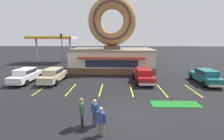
{
  "coord_description": "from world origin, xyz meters",
  "views": [
    {
      "loc": [
        -0.78,
        -9.07,
        5.08
      ],
      "look_at": [
        -1.2,
        5.0,
        2.0
      ],
      "focal_mm": 24.0,
      "sensor_mm": 36.0,
      "label": 1
    }
  ],
  "objects_px": {
    "pedestrian_leather_jacket_man": "(101,120)",
    "pedestrian_hooded_kid": "(95,111)",
    "car_red": "(143,75)",
    "traffic_light_pole": "(62,45)",
    "putting_flag_pin": "(196,98)",
    "car_teal": "(206,76)",
    "car_white": "(26,75)",
    "pedestrian_blue_sweater_man": "(82,111)",
    "trash_bin": "(155,71)",
    "car_champagne": "(54,75)",
    "golf_ball": "(171,102)"
  },
  "relations": [
    {
      "from": "pedestrian_leather_jacket_man",
      "to": "trash_bin",
      "type": "bearing_deg",
      "value": 65.75
    },
    {
      "from": "golf_ball",
      "to": "pedestrian_leather_jacket_man",
      "type": "height_order",
      "value": "pedestrian_leather_jacket_man"
    },
    {
      "from": "car_white",
      "to": "pedestrian_hooded_kid",
      "type": "bearing_deg",
      "value": -42.82
    },
    {
      "from": "pedestrian_hooded_kid",
      "to": "traffic_light_pole",
      "type": "height_order",
      "value": "traffic_light_pole"
    },
    {
      "from": "car_white",
      "to": "car_teal",
      "type": "relative_size",
      "value": 1.01
    },
    {
      "from": "pedestrian_hooded_kid",
      "to": "traffic_light_pole",
      "type": "distance_m",
      "value": 21.47
    },
    {
      "from": "car_champagne",
      "to": "trash_bin",
      "type": "height_order",
      "value": "car_champagne"
    },
    {
      "from": "putting_flag_pin",
      "to": "pedestrian_blue_sweater_man",
      "type": "relative_size",
      "value": 0.31
    },
    {
      "from": "trash_bin",
      "to": "traffic_light_pole",
      "type": "distance_m",
      "value": 17.03
    },
    {
      "from": "pedestrian_leather_jacket_man",
      "to": "traffic_light_pole",
      "type": "height_order",
      "value": "traffic_light_pole"
    },
    {
      "from": "car_champagne",
      "to": "traffic_light_pole",
      "type": "bearing_deg",
      "value": 104.22
    },
    {
      "from": "golf_ball",
      "to": "pedestrian_hooded_kid",
      "type": "distance_m",
      "value": 6.5
    },
    {
      "from": "car_red",
      "to": "trash_bin",
      "type": "distance_m",
      "value": 4.47
    },
    {
      "from": "car_red",
      "to": "car_teal",
      "type": "xyz_separation_m",
      "value": [
        6.88,
        -0.25,
        0.0
      ]
    },
    {
      "from": "traffic_light_pole",
      "to": "golf_ball",
      "type": "bearing_deg",
      "value": -48.49
    },
    {
      "from": "golf_ball",
      "to": "car_white",
      "type": "xyz_separation_m",
      "value": [
        -14.72,
        5.23,
        0.82
      ]
    },
    {
      "from": "car_red",
      "to": "car_teal",
      "type": "bearing_deg",
      "value": -2.1
    },
    {
      "from": "car_red",
      "to": "car_white",
      "type": "bearing_deg",
      "value": -178.57
    },
    {
      "from": "car_teal",
      "to": "pedestrian_leather_jacket_man",
      "type": "bearing_deg",
      "value": -138.56
    },
    {
      "from": "putting_flag_pin",
      "to": "car_red",
      "type": "relative_size",
      "value": 0.12
    },
    {
      "from": "car_champagne",
      "to": "car_red",
      "type": "bearing_deg",
      "value": 0.88
    },
    {
      "from": "car_champagne",
      "to": "trash_bin",
      "type": "relative_size",
      "value": 4.73
    },
    {
      "from": "putting_flag_pin",
      "to": "car_teal",
      "type": "relative_size",
      "value": 0.12
    },
    {
      "from": "car_teal",
      "to": "trash_bin",
      "type": "distance_m",
      "value": 6.18
    },
    {
      "from": "putting_flag_pin",
      "to": "pedestrian_leather_jacket_man",
      "type": "bearing_deg",
      "value": -149.69
    },
    {
      "from": "car_red",
      "to": "traffic_light_pole",
      "type": "height_order",
      "value": "traffic_light_pole"
    },
    {
      "from": "pedestrian_leather_jacket_man",
      "to": "putting_flag_pin",
      "type": "bearing_deg",
      "value": 30.31
    },
    {
      "from": "golf_ball",
      "to": "pedestrian_hooded_kid",
      "type": "bearing_deg",
      "value": -149.44
    },
    {
      "from": "car_white",
      "to": "pedestrian_blue_sweater_man",
      "type": "xyz_separation_m",
      "value": [
        8.44,
        -8.59,
        0.11
      ]
    },
    {
      "from": "car_champagne",
      "to": "car_white",
      "type": "relative_size",
      "value": 1.0
    },
    {
      "from": "golf_ball",
      "to": "car_champagne",
      "type": "xyz_separation_m",
      "value": [
        -11.57,
        5.41,
        0.82
      ]
    },
    {
      "from": "pedestrian_leather_jacket_man",
      "to": "pedestrian_hooded_kid",
      "type": "bearing_deg",
      "value": 117.06
    },
    {
      "from": "pedestrian_blue_sweater_man",
      "to": "putting_flag_pin",
      "type": "bearing_deg",
      "value": 21.83
    },
    {
      "from": "golf_ball",
      "to": "pedestrian_hooded_kid",
      "type": "height_order",
      "value": "pedestrian_hooded_kid"
    },
    {
      "from": "pedestrian_leather_jacket_man",
      "to": "trash_bin",
      "type": "height_order",
      "value": "pedestrian_leather_jacket_man"
    },
    {
      "from": "car_champagne",
      "to": "traffic_light_pole",
      "type": "xyz_separation_m",
      "value": [
        -2.72,
        10.73,
        2.84
      ]
    },
    {
      "from": "putting_flag_pin",
      "to": "traffic_light_pole",
      "type": "relative_size",
      "value": 0.09
    },
    {
      "from": "car_teal",
      "to": "pedestrian_leather_jacket_man",
      "type": "distance_m",
      "value": 14.32
    },
    {
      "from": "car_teal",
      "to": "trash_bin",
      "type": "relative_size",
      "value": 4.7
    },
    {
      "from": "pedestrian_blue_sweater_man",
      "to": "pedestrian_hooded_kid",
      "type": "height_order",
      "value": "pedestrian_blue_sweater_man"
    },
    {
      "from": "car_teal",
      "to": "car_white",
      "type": "bearing_deg",
      "value": -179.76
    },
    {
      "from": "putting_flag_pin",
      "to": "pedestrian_leather_jacket_man",
      "type": "relative_size",
      "value": 0.34
    },
    {
      "from": "car_champagne",
      "to": "pedestrian_hooded_kid",
      "type": "distance_m",
      "value": 10.56
    },
    {
      "from": "putting_flag_pin",
      "to": "car_white",
      "type": "height_order",
      "value": "car_white"
    },
    {
      "from": "car_white",
      "to": "trash_bin",
      "type": "height_order",
      "value": "car_white"
    },
    {
      "from": "golf_ball",
      "to": "car_white",
      "type": "relative_size",
      "value": 0.01
    },
    {
      "from": "pedestrian_blue_sweater_man",
      "to": "trash_bin",
      "type": "relative_size",
      "value": 1.8
    },
    {
      "from": "golf_ball",
      "to": "trash_bin",
      "type": "relative_size",
      "value": 0.04
    },
    {
      "from": "golf_ball",
      "to": "car_teal",
      "type": "height_order",
      "value": "car_teal"
    },
    {
      "from": "putting_flag_pin",
      "to": "pedestrian_leather_jacket_man",
      "type": "height_order",
      "value": "pedestrian_leather_jacket_man"
    }
  ]
}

